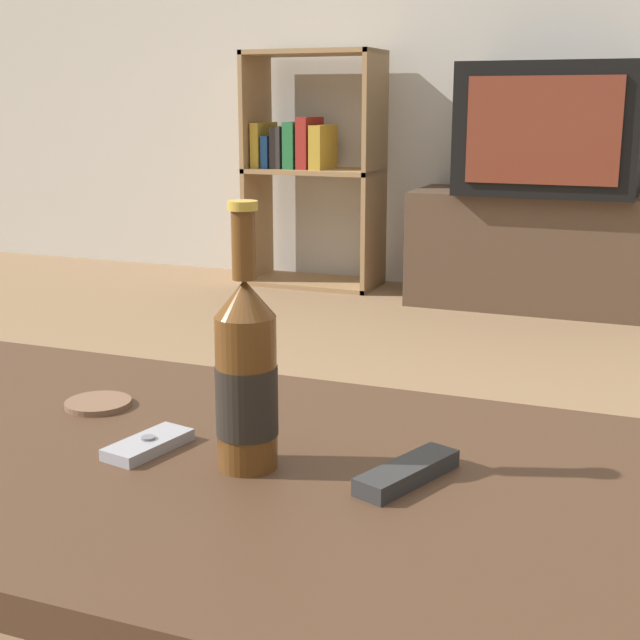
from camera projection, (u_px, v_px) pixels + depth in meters
name	position (u px, v px, depth m)	size (l,w,h in m)	color
coffee_table	(217.00, 503.00, 1.05)	(1.24, 0.65, 0.40)	#422B1C
tv_stand	(545.00, 250.00, 3.55)	(1.05, 0.42, 0.46)	#4C3828
television	(552.00, 129.00, 3.43)	(0.67, 0.53, 0.49)	black
bookshelf	(308.00, 163.00, 3.91)	(0.58, 0.30, 1.02)	#99754C
beer_bottle	(246.00, 377.00, 0.99)	(0.07, 0.07, 0.30)	#563314
cell_phone	(148.00, 444.00, 1.06)	(0.07, 0.12, 0.02)	gray
remote_control	(407.00, 472.00, 0.97)	(0.09, 0.15, 0.02)	#282828
coaster	(98.00, 404.00, 1.21)	(0.09, 0.09, 0.01)	brown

